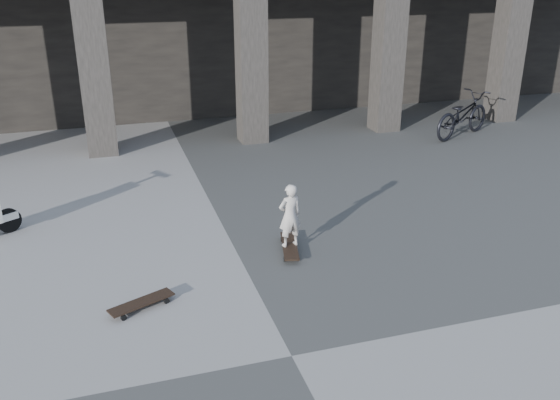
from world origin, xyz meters
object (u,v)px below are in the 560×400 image
object	(u,v)px
skateboard_spare	(142,303)
bicycle	(462,115)
longboard	(290,246)
child	(290,215)

from	to	relation	value
skateboard_spare	bicycle	bearing A→B (deg)	11.38
skateboard_spare	bicycle	world-z (taller)	bicycle
longboard	child	world-z (taller)	child
skateboard_spare	child	bearing A→B (deg)	0.01
child	bicycle	distance (m)	7.78
longboard	child	distance (m)	0.52
skateboard_spare	bicycle	size ratio (longest dim) A/B	0.42
bicycle	child	bearing A→B (deg)	103.56
child	bicycle	bearing A→B (deg)	-151.55
child	skateboard_spare	bearing A→B (deg)	13.43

